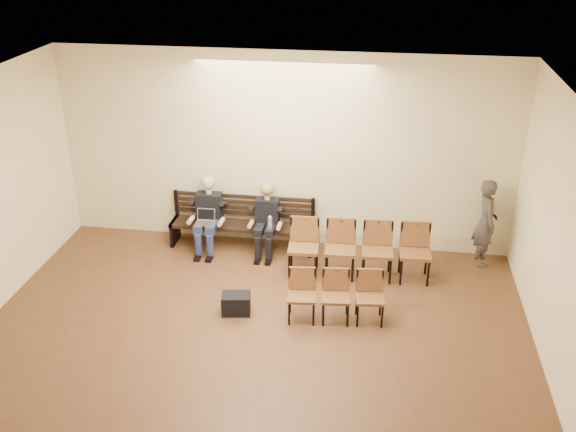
{
  "coord_description": "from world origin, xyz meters",
  "views": [
    {
      "loc": [
        1.62,
        -5.41,
        5.59
      ],
      "look_at": [
        0.21,
        4.05,
        0.97
      ],
      "focal_mm": 40.0,
      "sensor_mm": 36.0,
      "label": 1
    }
  ],
  "objects_px": {
    "seated_woman": "(267,222)",
    "laptop": "(204,225)",
    "chair_row_back": "(336,298)",
    "passerby": "(487,216)",
    "bag": "(236,304)",
    "seated_man": "(208,215)",
    "bench": "(242,235)",
    "water_bottle": "(270,229)",
    "chair_row_front": "(359,251)"
  },
  "relations": [
    {
      "from": "seated_man",
      "to": "water_bottle",
      "type": "height_order",
      "value": "seated_man"
    },
    {
      "from": "seated_man",
      "to": "water_bottle",
      "type": "xyz_separation_m",
      "value": [
        1.15,
        -0.23,
        -0.08
      ]
    },
    {
      "from": "seated_woman",
      "to": "chair_row_front",
      "type": "distance_m",
      "value": 1.77
    },
    {
      "from": "bag",
      "to": "bench",
      "type": "bearing_deg",
      "value": 99.63
    },
    {
      "from": "laptop",
      "to": "passerby",
      "type": "relative_size",
      "value": 0.18
    },
    {
      "from": "laptop",
      "to": "bag",
      "type": "distance_m",
      "value": 2.03
    },
    {
      "from": "laptop",
      "to": "chair_row_front",
      "type": "bearing_deg",
      "value": -16.97
    },
    {
      "from": "water_bottle",
      "to": "passerby",
      "type": "height_order",
      "value": "passerby"
    },
    {
      "from": "laptop",
      "to": "chair_row_back",
      "type": "bearing_deg",
      "value": -43.68
    },
    {
      "from": "seated_woman",
      "to": "chair_row_front",
      "type": "relative_size",
      "value": 0.5
    },
    {
      "from": "chair_row_front",
      "to": "bag",
      "type": "bearing_deg",
      "value": -145.35
    },
    {
      "from": "water_bottle",
      "to": "passerby",
      "type": "distance_m",
      "value": 3.67
    },
    {
      "from": "bench",
      "to": "laptop",
      "type": "distance_m",
      "value": 0.76
    },
    {
      "from": "bench",
      "to": "bag",
      "type": "xyz_separation_m",
      "value": [
        0.35,
        -2.08,
        -0.07
      ]
    },
    {
      "from": "chair_row_front",
      "to": "passerby",
      "type": "bearing_deg",
      "value": 17.88
    },
    {
      "from": "chair_row_front",
      "to": "bench",
      "type": "bearing_deg",
      "value": 158.4
    },
    {
      "from": "chair_row_back",
      "to": "water_bottle",
      "type": "bearing_deg",
      "value": 121.16
    },
    {
      "from": "water_bottle",
      "to": "chair_row_front",
      "type": "height_order",
      "value": "chair_row_front"
    },
    {
      "from": "passerby",
      "to": "water_bottle",
      "type": "bearing_deg",
      "value": 88.3
    },
    {
      "from": "seated_man",
      "to": "passerby",
      "type": "bearing_deg",
      "value": 1.89
    },
    {
      "from": "laptop",
      "to": "bag",
      "type": "relative_size",
      "value": 0.75
    },
    {
      "from": "bag",
      "to": "chair_row_back",
      "type": "xyz_separation_m",
      "value": [
        1.51,
        0.03,
        0.24
      ]
    },
    {
      "from": "bench",
      "to": "seated_woman",
      "type": "bearing_deg",
      "value": -14.14
    },
    {
      "from": "seated_man",
      "to": "seated_woman",
      "type": "relative_size",
      "value": 1.12
    },
    {
      "from": "seated_man",
      "to": "passerby",
      "type": "height_order",
      "value": "passerby"
    },
    {
      "from": "seated_woman",
      "to": "passerby",
      "type": "relative_size",
      "value": 0.66
    },
    {
      "from": "seated_woman",
      "to": "passerby",
      "type": "xyz_separation_m",
      "value": [
        3.74,
        0.16,
        0.31
      ]
    },
    {
      "from": "bag",
      "to": "seated_man",
      "type": "bearing_deg",
      "value": 115.26
    },
    {
      "from": "bench",
      "to": "water_bottle",
      "type": "height_order",
      "value": "water_bottle"
    },
    {
      "from": "seated_man",
      "to": "chair_row_front",
      "type": "height_order",
      "value": "seated_man"
    },
    {
      "from": "seated_woman",
      "to": "laptop",
      "type": "distance_m",
      "value": 1.09
    },
    {
      "from": "laptop",
      "to": "chair_row_back",
      "type": "distance_m",
      "value": 3.0
    },
    {
      "from": "passerby",
      "to": "chair_row_front",
      "type": "bearing_deg",
      "value": 102.63
    },
    {
      "from": "seated_man",
      "to": "chair_row_back",
      "type": "distance_m",
      "value": 3.12
    },
    {
      "from": "seated_woman",
      "to": "chair_row_back",
      "type": "bearing_deg",
      "value": -54.49
    },
    {
      "from": "seated_man",
      "to": "chair_row_front",
      "type": "distance_m",
      "value": 2.78
    },
    {
      "from": "bag",
      "to": "laptop",
      "type": "bearing_deg",
      "value": 118.41
    },
    {
      "from": "laptop",
      "to": "passerby",
      "type": "xyz_separation_m",
      "value": [
        4.81,
        0.38,
        0.33
      ]
    },
    {
      "from": "bench",
      "to": "chair_row_front",
      "type": "height_order",
      "value": "chair_row_front"
    },
    {
      "from": "laptop",
      "to": "seated_man",
      "type": "bearing_deg",
      "value": 76.83
    },
    {
      "from": "chair_row_front",
      "to": "chair_row_back",
      "type": "relative_size",
      "value": 1.65
    },
    {
      "from": "seated_woman",
      "to": "laptop",
      "type": "bearing_deg",
      "value": -168.43
    },
    {
      "from": "laptop",
      "to": "seated_woman",
      "type": "bearing_deg",
      "value": 2.96
    },
    {
      "from": "seated_woman",
      "to": "passerby",
      "type": "height_order",
      "value": "passerby"
    },
    {
      "from": "laptop",
      "to": "bag",
      "type": "xyz_separation_m",
      "value": [
        0.94,
        -1.75,
        -0.41
      ]
    },
    {
      "from": "seated_woman",
      "to": "bag",
      "type": "xyz_separation_m",
      "value": [
        -0.12,
        -1.96,
        -0.43
      ]
    },
    {
      "from": "seated_man",
      "to": "laptop",
      "type": "bearing_deg",
      "value": -94.56
    },
    {
      "from": "seated_man",
      "to": "chair_row_front",
      "type": "xyz_separation_m",
      "value": [
        2.7,
        -0.62,
        -0.18
      ]
    },
    {
      "from": "seated_man",
      "to": "bench",
      "type": "bearing_deg",
      "value": 11.83
    },
    {
      "from": "water_bottle",
      "to": "laptop",
      "type": "bearing_deg",
      "value": 179.55
    }
  ]
}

